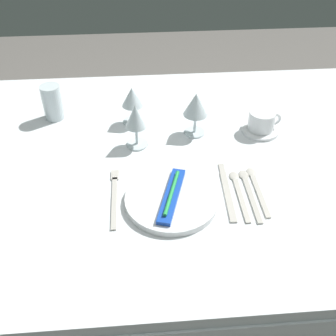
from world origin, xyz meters
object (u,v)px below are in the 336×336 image
spoon_tea (256,185)px  drink_tumbler (53,104)px  fork_outer (114,195)px  wine_glass_right (196,106)px  dinner_knife (227,192)px  spoon_dessert (248,189)px  wine_glass_far (136,119)px  wine_glass_left (132,99)px  toothbrush_package (172,195)px  dinner_plate (172,200)px  spoon_soup (238,189)px  coffee_cup_left (262,120)px

spoon_tea → drink_tumbler: (-0.61, 0.41, 0.05)m
fork_outer → wine_glass_right: bearing=47.9°
dinner_knife → spoon_dessert: spoon_dessert is taller
wine_glass_far → wine_glass_left: bearing=93.9°
toothbrush_package → fork_outer: bearing=166.8°
dinner_plate → toothbrush_package: bearing=0.0°
spoon_dessert → spoon_soup: bearing=-179.8°
dinner_plate → wine_glass_left: bearing=103.4°
dinner_knife → drink_tumbler: 0.68m
dinner_plate → wine_glass_right: wine_glass_right is taller
spoon_tea → coffee_cup_left: size_ratio=1.88×
fork_outer → spoon_tea: spoon_tea is taller
dinner_plate → wine_glass_left: 0.42m
dinner_plate → fork_outer: (-0.15, 0.04, -0.01)m
dinner_plate → spoon_tea: 0.25m
fork_outer → toothbrush_package: bearing=-13.2°
wine_glass_left → fork_outer: bearing=-99.0°
spoon_soup → spoon_tea: same height
coffee_cup_left → wine_glass_far: 0.42m
wine_glass_right → wine_glass_far: (-0.19, -0.05, -0.00)m
dinner_plate → spoon_soup: 0.19m
wine_glass_right → wine_glass_far: wine_glass_right is taller
fork_outer → dinner_knife: size_ratio=0.98×
dinner_knife → spoon_tea: bearing=14.7°
fork_outer → spoon_dessert: (0.37, -0.00, 0.00)m
spoon_soup → drink_tumbler: size_ratio=1.68×
dinner_plate → spoon_soup: dinner_plate is taller
wine_glass_far → toothbrush_package: bearing=-72.1°
fork_outer → spoon_tea: size_ratio=1.14×
wine_glass_right → drink_tumbler: size_ratio=1.21×
toothbrush_package → fork_outer: (-0.15, 0.04, -0.02)m
spoon_tea → wine_glass_right: wine_glass_right is taller
dinner_plate → drink_tumbler: (-0.37, 0.45, 0.04)m
dinner_plate → wine_glass_left: wine_glass_left is taller
wine_glass_far → wine_glass_right: bearing=15.4°
dinner_knife → coffee_cup_left: bearing=59.9°
toothbrush_package → drink_tumbler: bearing=129.0°
fork_outer → wine_glass_right: size_ratio=1.58×
wine_glass_left → spoon_soup: bearing=-52.4°
wine_glass_far → drink_tumbler: (-0.28, 0.19, -0.05)m
dinner_plate → wine_glass_far: (-0.09, 0.27, 0.09)m
coffee_cup_left → wine_glass_far: (-0.41, -0.05, 0.06)m
spoon_tea → wine_glass_left: 0.50m
drink_tumbler → spoon_tea: bearing=-33.8°
spoon_tea → coffee_cup_left: coffee_cup_left is taller
coffee_cup_left → spoon_tea: bearing=-107.0°
spoon_soup → spoon_dessert: same height
fork_outer → wine_glass_left: wine_glass_left is taller
spoon_soup → coffee_cup_left: coffee_cup_left is taller
fork_outer → spoon_dessert: size_ratio=1.10×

